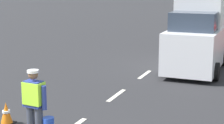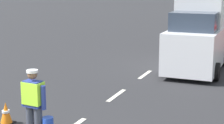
# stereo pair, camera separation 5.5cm
# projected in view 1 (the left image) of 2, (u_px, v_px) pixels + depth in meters

# --- Properties ---
(ground_plane) EXTENTS (96.00, 96.00, 0.00)m
(ground_plane) POSITION_uv_depth(u_px,v_px,m) (199.00, 34.00, 26.25)
(ground_plane) COLOR #28282B
(lane_center_line) EXTENTS (0.14, 46.40, 0.01)m
(lane_center_line) POSITION_uv_depth(u_px,v_px,m) (209.00, 27.00, 30.05)
(lane_center_line) COLOR silver
(lane_center_line) RESTS_ON ground
(road_worker) EXTENTS (0.77, 0.36, 1.67)m
(road_worker) POSITION_uv_depth(u_px,v_px,m) (35.00, 102.00, 8.71)
(road_worker) COLOR #383D4C
(road_worker) RESTS_ON ground
(traffic_cone_near) EXTENTS (0.36, 0.36, 0.57)m
(traffic_cone_near) POSITION_uv_depth(u_px,v_px,m) (6.00, 113.00, 9.90)
(traffic_cone_near) COLOR black
(traffic_cone_near) RESTS_ON ground
(delivery_truck) EXTENTS (2.16, 4.60, 3.54)m
(delivery_truck) POSITION_uv_depth(u_px,v_px,m) (199.00, 30.00, 15.71)
(delivery_truck) COLOR silver
(delivery_truck) RESTS_ON ground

